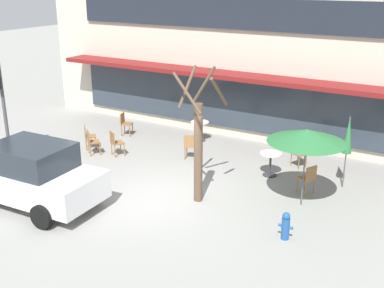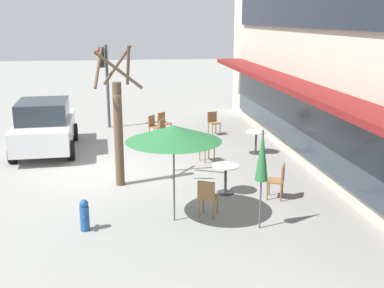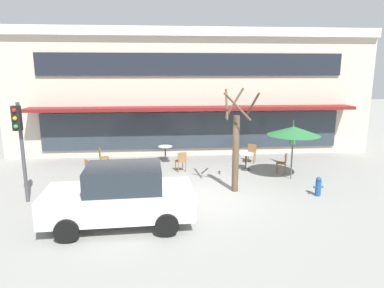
% 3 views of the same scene
% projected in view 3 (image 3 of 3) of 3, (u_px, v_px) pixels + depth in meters
% --- Properties ---
extents(ground_plane, '(80.00, 80.00, 0.00)m').
position_uv_depth(ground_plane, '(207.00, 196.00, 12.27)').
color(ground_plane, gray).
extents(building_facade, '(19.19, 9.10, 6.53)m').
position_uv_depth(building_facade, '(187.00, 89.00, 21.29)').
color(building_facade, beige).
rests_on(building_facade, ground).
extents(cafe_table_near_wall, '(0.70, 0.70, 0.76)m').
position_uv_depth(cafe_table_near_wall, '(246.00, 159.00, 15.38)').
color(cafe_table_near_wall, '#333338').
rests_on(cafe_table_near_wall, ground).
extents(cafe_table_streetside, '(0.70, 0.70, 0.76)m').
position_uv_depth(cafe_table_streetside, '(165.00, 151.00, 16.85)').
color(cafe_table_streetside, '#333338').
rests_on(cafe_table_streetside, ground).
extents(patio_umbrella_green_folded, '(0.28, 0.28, 2.20)m').
position_uv_depth(patio_umbrella_green_folded, '(293.00, 132.00, 15.61)').
color(patio_umbrella_green_folded, '#4C4C51').
rests_on(patio_umbrella_green_folded, ground).
extents(patio_umbrella_cream_folded, '(2.10, 2.10, 2.20)m').
position_uv_depth(patio_umbrella_cream_folded, '(294.00, 131.00, 13.73)').
color(patio_umbrella_cream_folded, '#4C4C51').
rests_on(patio_umbrella_cream_folded, ground).
extents(cafe_chair_0, '(0.53, 0.53, 0.89)m').
position_uv_depth(cafe_chair_0, '(252.00, 152.00, 16.63)').
color(cafe_chair_0, olive).
rests_on(cafe_chair_0, ground).
extents(cafe_chair_1, '(0.57, 0.57, 0.89)m').
position_uv_depth(cafe_chair_1, '(90.00, 168.00, 13.82)').
color(cafe_chair_1, olive).
rests_on(cafe_chair_1, ground).
extents(cafe_chair_2, '(0.56, 0.56, 0.89)m').
position_uv_depth(cafe_chair_2, '(102.00, 171.00, 13.46)').
color(cafe_chair_2, olive).
rests_on(cafe_chair_2, ground).
extents(cafe_chair_3, '(0.51, 0.51, 0.89)m').
position_uv_depth(cafe_chair_3, '(181.00, 160.00, 15.10)').
color(cafe_chair_3, olive).
rests_on(cafe_chair_3, ground).
extents(cafe_chair_4, '(0.50, 0.50, 0.89)m').
position_uv_depth(cafe_chair_4, '(102.00, 156.00, 15.72)').
color(cafe_chair_4, olive).
rests_on(cafe_chair_4, ground).
extents(cafe_chair_5, '(0.54, 0.54, 0.89)m').
position_uv_depth(cafe_chair_5, '(283.00, 162.00, 14.78)').
color(cafe_chair_5, olive).
rests_on(cafe_chair_5, ground).
extents(cafe_chair_6, '(0.55, 0.55, 0.89)m').
position_uv_depth(cafe_chair_6, '(123.00, 168.00, 13.86)').
color(cafe_chair_6, olive).
rests_on(cafe_chair_6, ground).
extents(parked_sedan, '(4.28, 2.17, 1.76)m').
position_uv_depth(parked_sedan, '(121.00, 196.00, 9.80)').
color(parked_sedan, silver).
rests_on(parked_sedan, ground).
extents(street_tree, '(1.25, 1.25, 3.79)m').
position_uv_depth(street_tree, '(236.00, 146.00, 12.40)').
color(street_tree, brown).
rests_on(street_tree, ground).
extents(traffic_light_pole, '(0.26, 0.44, 3.40)m').
position_uv_depth(traffic_light_pole, '(20.00, 136.00, 11.14)').
color(traffic_light_pole, '#47474C').
rests_on(traffic_light_pole, ground).
extents(fire_hydrant, '(0.36, 0.20, 0.71)m').
position_uv_depth(fire_hydrant, '(318.00, 186.00, 12.19)').
color(fire_hydrant, '#1E4C8C').
rests_on(fire_hydrant, ground).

